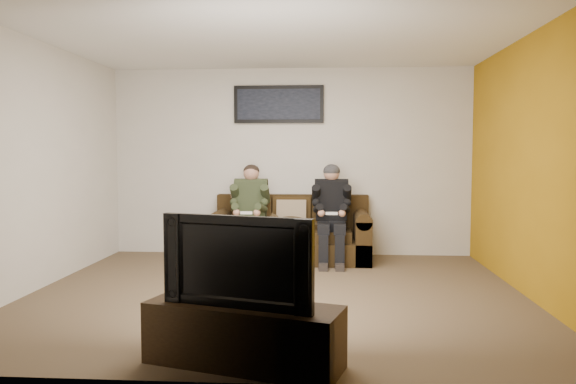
# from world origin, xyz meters

# --- Properties ---
(floor) EXTENTS (5.00, 5.00, 0.00)m
(floor) POSITION_xyz_m (0.00, 0.00, 0.00)
(floor) COLOR brown
(floor) RESTS_ON ground
(ceiling) EXTENTS (5.00, 5.00, 0.00)m
(ceiling) POSITION_xyz_m (0.00, 0.00, 2.60)
(ceiling) COLOR silver
(ceiling) RESTS_ON ground
(wall_back) EXTENTS (5.00, 0.00, 5.00)m
(wall_back) POSITION_xyz_m (0.00, 2.25, 1.30)
(wall_back) COLOR beige
(wall_back) RESTS_ON ground
(wall_front) EXTENTS (5.00, 0.00, 5.00)m
(wall_front) POSITION_xyz_m (0.00, -2.25, 1.30)
(wall_front) COLOR beige
(wall_front) RESTS_ON ground
(wall_left) EXTENTS (0.00, 4.50, 4.50)m
(wall_left) POSITION_xyz_m (-2.50, 0.00, 1.30)
(wall_left) COLOR beige
(wall_left) RESTS_ON ground
(wall_right) EXTENTS (0.00, 4.50, 4.50)m
(wall_right) POSITION_xyz_m (2.50, 0.00, 1.30)
(wall_right) COLOR beige
(wall_right) RESTS_ON ground
(accent_wall_right) EXTENTS (0.00, 4.50, 4.50)m
(accent_wall_right) POSITION_xyz_m (2.49, 0.00, 1.30)
(accent_wall_right) COLOR #AB7811
(accent_wall_right) RESTS_ON ground
(sofa) EXTENTS (2.08, 0.90, 0.85)m
(sofa) POSITION_xyz_m (0.03, 1.82, 0.32)
(sofa) COLOR black
(sofa) RESTS_ON ground
(throw_pillow) EXTENTS (0.40, 0.19, 0.39)m
(throw_pillow) POSITION_xyz_m (0.03, 1.86, 0.60)
(throw_pillow) COLOR #8C775B
(throw_pillow) RESTS_ON sofa
(throw_blanket) EXTENTS (0.43, 0.21, 0.08)m
(throw_blanket) POSITION_xyz_m (-0.60, 2.09, 0.85)
(throw_blanket) COLOR tan
(throw_blanket) RESTS_ON sofa
(person_left) EXTENTS (0.51, 0.87, 1.27)m
(person_left) POSITION_xyz_m (-0.50, 1.65, 0.71)
(person_left) COLOR #706646
(person_left) RESTS_ON sofa
(person_right) EXTENTS (0.51, 0.86, 1.28)m
(person_right) POSITION_xyz_m (0.57, 1.65, 0.71)
(person_right) COLOR black
(person_right) RESTS_ON sofa
(cat) EXTENTS (0.66, 0.26, 0.24)m
(cat) POSITION_xyz_m (0.02, 1.62, 0.52)
(cat) COLOR #47361C
(cat) RESTS_ON sofa
(framed_poster) EXTENTS (1.25, 0.05, 0.52)m
(framed_poster) POSITION_xyz_m (-0.17, 2.22, 2.10)
(framed_poster) COLOR black
(framed_poster) RESTS_ON wall_back
(tv_stand) EXTENTS (1.39, 0.78, 0.42)m
(tv_stand) POSITION_xyz_m (-0.05, -1.95, 0.21)
(tv_stand) COLOR black
(tv_stand) RESTS_ON ground
(television) EXTENTS (1.05, 0.43, 0.61)m
(television) POSITION_xyz_m (-0.05, -1.95, 0.72)
(television) COLOR black
(television) RESTS_ON tv_stand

